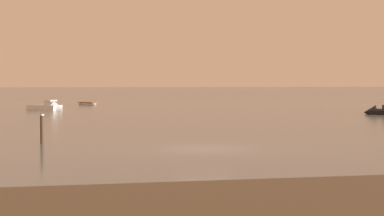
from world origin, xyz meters
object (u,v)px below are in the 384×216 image
motorboat_moored_3 (49,108)px  mooring_post_near (42,129)px  motorboat_moored_6 (383,112)px  rowboat_moored_0 (87,104)px

motorboat_moored_3 → mooring_post_near: mooring_post_near is taller
motorboat_moored_6 → mooring_post_near: size_ratio=2.58×
rowboat_moored_0 → mooring_post_near: 55.55m
rowboat_moored_0 → mooring_post_near: (-4.95, -55.33, 0.57)m
motorboat_moored_3 → mooring_post_near: bearing=-51.5°
motorboat_moored_3 → motorboat_moored_6: (31.04, -16.54, -0.05)m
rowboat_moored_0 → motorboat_moored_6: size_ratio=0.79×
rowboat_moored_0 → motorboat_moored_3: motorboat_moored_3 is taller
motorboat_moored_3 → mooring_post_near: 39.48m
motorboat_moored_6 → motorboat_moored_3: bearing=7.8°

